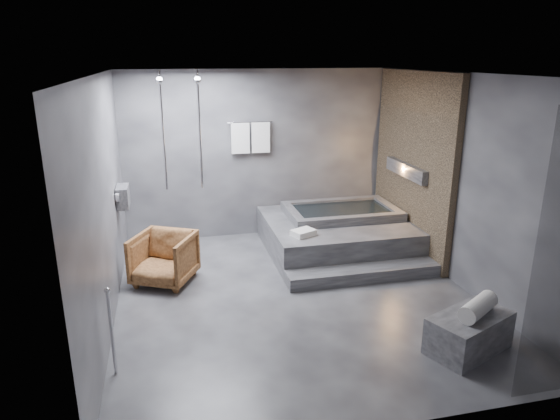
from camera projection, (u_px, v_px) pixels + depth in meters
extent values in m
plane|color=#2A2A2C|center=(296.00, 296.00, 6.51)|extent=(5.00, 5.00, 0.00)
cube|color=#464649|center=(298.00, 74.00, 5.68)|extent=(4.50, 5.00, 0.04)
cube|color=#333338|center=(259.00, 155.00, 8.42)|extent=(4.50, 0.04, 2.80)
cube|color=#333338|center=(381.00, 277.00, 3.77)|extent=(4.50, 0.04, 2.80)
cube|color=#333338|center=(104.00, 204.00, 5.61)|extent=(0.04, 5.00, 2.80)
cube|color=#333338|center=(461.00, 182.00, 6.58)|extent=(0.04, 5.00, 2.80)
cube|color=#8C7352|center=(413.00, 163.00, 7.73)|extent=(0.10, 2.40, 2.78)
cube|color=#FF9938|center=(407.00, 170.00, 7.74)|extent=(0.14, 1.20, 0.20)
cube|color=slate|center=(123.00, 197.00, 7.02)|extent=(0.16, 0.42, 0.30)
imported|color=beige|center=(123.00, 202.00, 6.94)|extent=(0.08, 0.08, 0.21)
imported|color=beige|center=(125.00, 200.00, 7.14)|extent=(0.07, 0.07, 0.15)
cylinder|color=silver|center=(200.00, 131.00, 7.64)|extent=(0.04, 0.04, 1.80)
cylinder|color=silver|center=(163.00, 132.00, 7.52)|extent=(0.04, 0.04, 1.80)
cylinder|color=silver|center=(250.00, 123.00, 8.17)|extent=(0.75, 0.02, 0.02)
cube|color=white|center=(240.00, 138.00, 8.19)|extent=(0.30, 0.06, 0.50)
cube|color=white|center=(261.00, 138.00, 8.26)|extent=(0.30, 0.06, 0.50)
cylinder|color=silver|center=(112.00, 333.00, 4.80)|extent=(0.04, 0.04, 0.90)
cube|color=#2F2F31|center=(336.00, 235.00, 8.01)|extent=(2.20, 2.00, 0.50)
cube|color=#2F2F31|center=(363.00, 274.00, 6.96)|extent=(2.20, 0.36, 0.18)
cube|color=#37373A|center=(469.00, 333.00, 5.26)|extent=(1.03, 0.82, 0.41)
imported|color=#452611|center=(164.00, 258.00, 6.81)|extent=(1.01, 1.02, 0.70)
cylinder|color=silver|center=(478.00, 307.00, 5.17)|extent=(0.56, 0.46, 0.20)
cube|color=silver|center=(303.00, 233.00, 7.23)|extent=(0.39, 0.35, 0.09)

